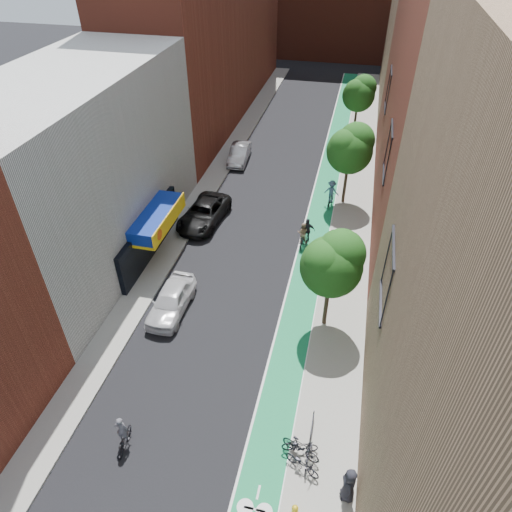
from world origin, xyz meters
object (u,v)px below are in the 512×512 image
Objects in this scene: cyclist_lane_near at (302,237)px; pedestrian at (349,485)px; cyclist_lead at (123,437)px; fire_hydrant at (295,511)px; cyclist_lane_far at (331,194)px; parked_car_white at (171,300)px; parked_car_black at (204,213)px; parked_car_silver at (239,154)px; cyclist_lane_mid at (307,235)px.

pedestrian is at bearing 106.83° from cyclist_lane_near.
cyclist_lead reaches higher than fire_hydrant.
cyclist_lead is 0.89× the size of cyclist_lane_far.
cyclist_lane_far is (8.11, 14.32, 0.21)m from parked_car_white.
cyclist_lane_near is 6.27m from cyclist_lane_far.
parked_car_black reaches higher than parked_car_silver.
pedestrian is at bearing 173.14° from cyclist_lead.
cyclist_lane_far is 23.28m from pedestrian.
cyclist_lane_near is at bearing -173.59° from pedestrian.
parked_car_white is 10.60m from cyclist_lane_near.
parked_car_white is 16.46m from cyclist_lane_far.
cyclist_lane_far is at bearing -37.05° from parked_car_silver.
parked_car_silver is 2.35× the size of cyclist_lead.
parked_car_black is 2.62× the size of cyclist_lane_far.
parked_car_white is at bearing 71.01° from cyclist_lane_far.
cyclist_lane_near is (6.70, 8.22, 0.01)m from parked_car_white.
cyclist_lane_near is at bearing 87.45° from cyclist_lane_far.
cyclist_lane_near is at bearing -114.72° from cyclist_lead.
cyclist_lane_mid is (0.29, 0.19, 0.08)m from cyclist_lane_near.
cyclist_lane_far is (7.02, 23.01, 0.35)m from cyclist_lead.
parked_car_white is at bearing -77.66° from parked_car_black.
cyclist_lead is 2.54× the size of fire_hydrant.
cyclist_lead is 24.06m from cyclist_lane_far.
cyclist_lane_mid is (8.09, -11.92, 0.13)m from parked_car_silver.
cyclist_lane_mid is at bearing 50.36° from parked_car_white.
pedestrian is at bearing 32.40° from fire_hydrant.
pedestrian is at bearing -71.22° from parked_car_silver.
fire_hydrant is at bearing -56.73° from parked_car_black.
parked_car_black is at bearing -7.99° from cyclist_lane_near.
parked_car_white is at bearing 132.29° from fire_hydrant.
parked_car_silver is 2.42× the size of pedestrian.
fire_hydrant is at bearing -47.64° from parked_car_white.
cyclist_lane_mid is (6.98, 8.41, 0.09)m from parked_car_white.
cyclist_lane_near is at bearing 28.14° from cyclist_lane_mid.
cyclist_lane_mid is 2.86× the size of fire_hydrant.
cyclist_lead is at bearing -77.35° from parked_car_black.
parked_car_black is at bearing -93.97° from parked_car_silver.
pedestrian is (12.20, -29.10, 0.34)m from parked_car_silver.
pedestrian reaches higher than fire_hydrant.
parked_car_black is 22.08m from pedestrian.
cyclist_lane_far is at bearing 60.54° from parked_car_white.
cyclist_lane_near is 2.49× the size of fire_hydrant.
parked_car_silver is 11.01m from cyclist_lane_far.
parked_car_white is 9.70m from parked_car_black.
parked_car_white reaches higher than fire_hydrant.
parked_car_white is 20.36m from parked_car_silver.
parked_car_black is 1.25× the size of parked_car_silver.
parked_car_silver is (-1.10, 20.33, -0.04)m from parked_car_white.
cyclist_lane_near is 0.87× the size of cyclist_lane_mid.
fire_hydrant is (10.22, -30.35, -0.20)m from parked_car_silver.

